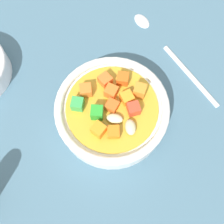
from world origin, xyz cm
name	(u,v)px	position (x,y,z in cm)	size (l,w,h in cm)	color
ground_plane	(112,119)	(0.00, 0.00, -1.00)	(140.00, 140.00, 2.00)	#42667A
soup_bowl_main	(112,111)	(0.00, -0.01, 2.57)	(16.79, 16.79, 6.03)	white
spoon	(170,51)	(-14.47, -5.53, 0.43)	(3.66, 22.48, 0.90)	silver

